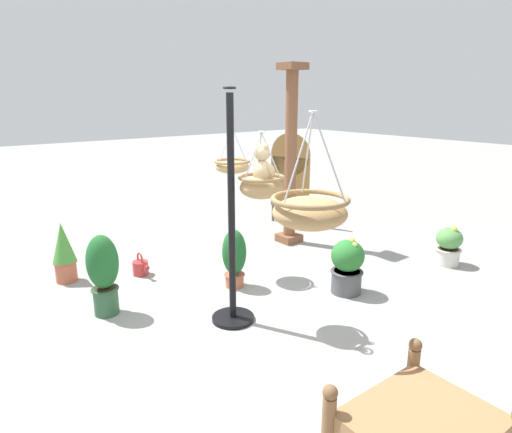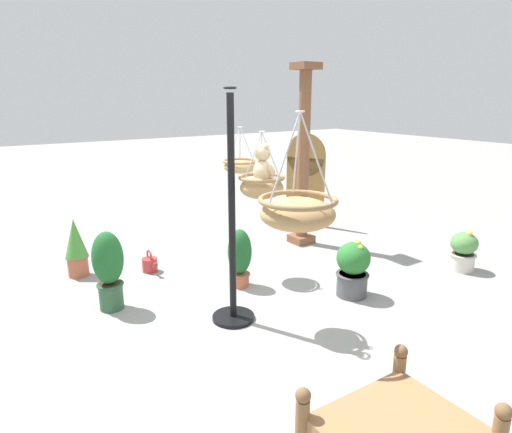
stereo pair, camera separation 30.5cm
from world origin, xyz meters
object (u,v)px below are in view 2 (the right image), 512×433
potted_plant_fern_front (240,257)px  potted_plant_flowering_red (76,247)px  potted_plant_tall_leafy (109,268)px  potted_plant_bushy_green (463,251)px  greenhouse_pillar_right (303,160)px  teddy_bear (264,167)px  hanging_basket_right_low (298,212)px  display_sign_board (305,172)px  watering_can (150,264)px  display_pole_central (232,255)px  hanging_basket_left_high (240,165)px  potted_plant_small_succulent (353,268)px  hanging_basket_with_teddy (262,186)px

potted_plant_fern_front → potted_plant_flowering_red: 2.13m
potted_plant_tall_leafy → potted_plant_bushy_green: 4.48m
greenhouse_pillar_right → potted_plant_tall_leafy: size_ratio=3.08×
teddy_bear → hanging_basket_right_low: (1.16, -0.51, -0.11)m
potted_plant_bushy_green → display_sign_board: size_ratio=0.34×
potted_plant_fern_front → watering_can: bearing=-143.9°
display_pole_central → greenhouse_pillar_right: size_ratio=0.86×
display_pole_central → hanging_basket_left_high: display_pole_central is taller
display_pole_central → potted_plant_tall_leafy: size_ratio=2.65×
teddy_bear → greenhouse_pillar_right: 2.57m
potted_plant_small_succulent → watering_can: potted_plant_small_succulent is taller
display_pole_central → hanging_basket_with_teddy: 0.76m
teddy_bear → potted_plant_small_succulent: 1.73m
hanging_basket_left_high → greenhouse_pillar_right: greenhouse_pillar_right is taller
hanging_basket_with_teddy → potted_plant_fern_front: (-0.83, 0.24, -1.04)m
hanging_basket_with_teddy → potted_plant_bushy_green: size_ratio=1.15×
display_pole_central → hanging_basket_right_low: size_ratio=2.91×
hanging_basket_right_low → potted_plant_fern_front: hanging_basket_right_low is taller
potted_plant_flowering_red → potted_plant_bushy_green: potted_plant_flowering_red is taller
hanging_basket_left_high → potted_plant_tall_leafy: bearing=-86.4°
potted_plant_flowering_red → potted_plant_bushy_green: 5.06m
potted_plant_flowering_red → potted_plant_fern_front: bearing=48.2°
display_pole_central → potted_plant_tall_leafy: display_pole_central is taller
hanging_basket_with_teddy → teddy_bear: 0.18m
greenhouse_pillar_right → hanging_basket_right_low: bearing=-40.0°
potted_plant_tall_leafy → potted_plant_flowering_red: bearing=-175.1°
teddy_bear → potted_plant_small_succulent: bearing=84.2°
watering_can → potted_plant_bushy_green: bearing=57.4°
potted_plant_bushy_green → potted_plant_flowering_red: bearing=-121.1°
teddy_bear → hanging_basket_left_high: (-1.20, 0.47, -0.18)m
potted_plant_tall_leafy → potted_plant_small_succulent: 2.72m
hanging_basket_with_teddy → potted_plant_fern_front: size_ratio=0.89×
teddy_bear → potted_plant_small_succulent: teddy_bear is taller
potted_plant_flowering_red → display_sign_board: 4.01m
greenhouse_pillar_right → potted_plant_small_succulent: 2.20m
display_pole_central → greenhouse_pillar_right: (-1.56, 2.17, 0.60)m
watering_can → hanging_basket_with_teddy: bearing=15.4°
hanging_basket_left_high → potted_plant_tall_leafy: 1.98m
teddy_bear → hanging_basket_left_high: 1.30m
potted_plant_fern_front → potted_plant_flowering_red: potted_plant_flowering_red is taller
hanging_basket_right_low → watering_can: bearing=-179.4°
potted_plant_flowering_red → watering_can: potted_plant_flowering_red is taller
greenhouse_pillar_right → potted_plant_bushy_green: (2.08, 1.07, -1.04)m
potted_plant_tall_leafy → potted_plant_small_succulent: bearing=63.6°
potted_plant_tall_leafy → potted_plant_small_succulent: size_ratio=1.30×
display_pole_central → potted_plant_small_succulent: display_pole_central is taller
teddy_bear → display_sign_board: teddy_bear is taller
teddy_bear → potted_plant_bushy_green: teddy_bear is taller
display_pole_central → display_sign_board: 3.71m
potted_plant_tall_leafy → watering_can: size_ratio=2.52×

